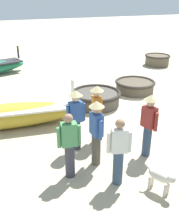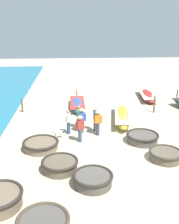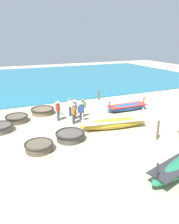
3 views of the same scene
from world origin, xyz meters
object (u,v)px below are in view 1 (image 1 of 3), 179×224
object	(u,v)px
coracle_weathered	(96,97)
coracle_beside_post	(157,60)
fisherman_with_hat	(97,111)
fisherman_by_coracle	(96,129)
dog	(161,178)
long_boat_red_hull	(1,116)
fisherman_crouching	(76,116)
fisherman_standing_left	(119,151)
coracle_far_left	(135,86)
fisherman_hauling	(69,144)
fisherman_standing_right	(149,122)

from	to	relation	value
coracle_weathered	coracle_beside_post	bearing A→B (deg)	-55.49
coracle_beside_post	fisherman_with_hat	xyz separation A→B (m)	(-6.56, 7.06, 0.62)
fisherman_by_coracle	dog	bearing A→B (deg)	-151.64
long_boat_red_hull	fisherman_by_coracle	size ratio (longest dim) A/B	3.05
fisherman_by_coracle	fisherman_with_hat	bearing A→B (deg)	-25.89
coracle_beside_post	fisherman_with_hat	bearing A→B (deg)	132.92
coracle_weathered	fisherman_crouching	bearing A→B (deg)	145.38
fisherman_standing_left	coracle_far_left	bearing A→B (deg)	-36.38
fisherman_hauling	fisherman_with_hat	distance (m)	1.68
long_boat_red_hull	fisherman_with_hat	xyz separation A→B (m)	(-2.00, -2.35, 0.56)
long_boat_red_hull	fisherman_by_coracle	bearing A→B (deg)	-147.45
coracle_far_left	fisherman_standing_right	distance (m)	4.94
long_boat_red_hull	fisherman_standing_left	distance (m)	4.32
fisherman_standing_right	fisherman_with_hat	size ratio (longest dim) A/B	1.00
long_boat_red_hull	fisherman_with_hat	size ratio (longest dim) A/B	3.05
coracle_far_left	dog	xyz separation A→B (m)	(-5.57, 2.96, 0.10)
coracle_weathered	fisherman_standing_right	distance (m)	3.71
fisherman_standing_left	dog	xyz separation A→B (m)	(-0.64, -0.68, -0.46)
fisherman_standing_left	fisherman_crouching	distance (m)	1.73
coracle_far_left	dog	world-z (taller)	dog
fisherman_by_coracle	dog	xyz separation A→B (m)	(-1.48, -0.80, -0.59)
fisherman_standing_left	dog	distance (m)	1.04
coracle_far_left	fisherman_standing_left	size ratio (longest dim) A/B	1.09
long_boat_red_hull	fisherman_standing_right	xyz separation A→B (m)	(-3.13, -3.24, 0.56)
coracle_beside_post	dog	xyz separation A→B (m)	(-9.00, 6.72, 0.04)
long_boat_red_hull	fisherman_standing_right	size ratio (longest dim) A/B	3.05
coracle_weathered	coracle_beside_post	world-z (taller)	coracle_beside_post
coracle_beside_post	fisherman_hauling	distance (m)	11.32
long_boat_red_hull	fisherman_standing_left	world-z (taller)	fisherman_standing_left
coracle_far_left	coracle_weathered	size ratio (longest dim) A/B	0.90
long_boat_red_hull	dog	world-z (taller)	long_boat_red_hull
coracle_far_left	fisherman_with_hat	size ratio (longest dim) A/B	1.02
long_boat_red_hull	fisherman_standing_right	bearing A→B (deg)	-133.97
long_boat_red_hull	fisherman_hauling	size ratio (longest dim) A/B	3.25
fisherman_standing_right	fisherman_by_coracle	world-z (taller)	same
fisherman_hauling	fisherman_crouching	world-z (taller)	fisherman_crouching
coracle_far_left	fisherman_standing_right	xyz separation A→B (m)	(-4.26, 2.41, 0.69)
fisherman_standing_left	fisherman_crouching	world-z (taller)	fisherman_crouching
long_boat_red_hull	fisherman_crouching	xyz separation A→B (m)	(-2.10, -1.71, 0.56)
fisherman_crouching	coracle_far_left	bearing A→B (deg)	-50.60
fisherman_standing_right	fisherman_crouching	size ratio (longest dim) A/B	1.00
fisherman_standing_left	fisherman_crouching	xyz separation A→B (m)	(1.70, 0.30, 0.12)
fisherman_with_hat	coracle_weathered	bearing A→B (deg)	-24.82
coracle_beside_post	fisherman_by_coracle	xyz separation A→B (m)	(-7.52, 7.52, 0.62)
coracle_beside_post	coracle_far_left	bearing A→B (deg)	132.37
coracle_far_left	fisherman_with_hat	bearing A→B (deg)	133.53
fisherman_standing_right	coracle_far_left	bearing A→B (deg)	-29.44
coracle_weathered	long_boat_red_hull	xyz separation A→B (m)	(-0.51, 3.51, 0.11)
coracle_beside_post	fisherman_hauling	xyz separation A→B (m)	(-7.71, 8.27, 0.50)
long_boat_red_hull	fisherman_crouching	bearing A→B (deg)	-140.93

